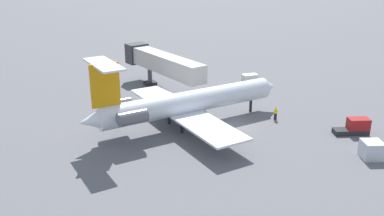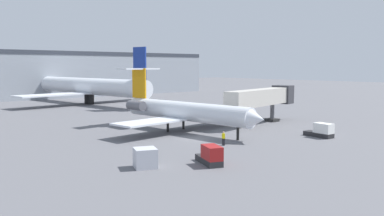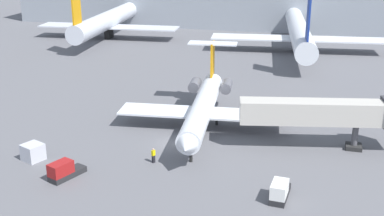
{
  "view_description": "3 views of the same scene",
  "coord_description": "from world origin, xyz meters",
  "px_view_note": "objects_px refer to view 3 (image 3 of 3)",
  "views": [
    {
      "loc": [
        -41.05,
        24.9,
        19.61
      ],
      "look_at": [
        1.04,
        5.27,
        2.65
      ],
      "focal_mm": 39.23,
      "sensor_mm": 36.0,
      "label": 1
    },
    {
      "loc": [
        -34.54,
        -38.64,
        9.44
      ],
      "look_at": [
        0.13,
        1.13,
        3.91
      ],
      "focal_mm": 37.64,
      "sensor_mm": 36.0,
      "label": 2
    },
    {
      "loc": [
        15.27,
        -51.48,
        23.27
      ],
      "look_at": [
        0.7,
        5.74,
        2.56
      ],
      "focal_mm": 46.17,
      "sensor_mm": 36.0,
      "label": 3
    }
  ],
  "objects_px": {
    "jet_bridge": "(331,113)",
    "baggage_tug_trailing": "(64,171)",
    "cargo_container_uld": "(33,152)",
    "parked_airliner_west_end": "(108,20)",
    "ground_crew_marshaller": "(153,155)",
    "parked_airliner_west_mid": "(299,32)",
    "regional_jet": "(204,105)",
    "baggage_tug_lead": "(280,191)"
  },
  "relations": [
    {
      "from": "parked_airliner_west_end",
      "to": "parked_airliner_west_mid",
      "type": "xyz_separation_m",
      "value": [
        44.34,
        -3.49,
        0.02
      ]
    },
    {
      "from": "cargo_container_uld",
      "to": "jet_bridge",
      "type": "bearing_deg",
      "value": 19.67
    },
    {
      "from": "ground_crew_marshaller",
      "to": "parked_airliner_west_mid",
      "type": "xyz_separation_m",
      "value": [
        12.36,
        58.56,
        3.46
      ]
    },
    {
      "from": "jet_bridge",
      "to": "baggage_tug_lead",
      "type": "height_order",
      "value": "jet_bridge"
    },
    {
      "from": "baggage_tug_trailing",
      "to": "ground_crew_marshaller",
      "type": "bearing_deg",
      "value": 37.0
    },
    {
      "from": "jet_bridge",
      "to": "baggage_tug_trailing",
      "type": "distance_m",
      "value": 29.86
    },
    {
      "from": "baggage_tug_trailing",
      "to": "cargo_container_uld",
      "type": "distance_m",
      "value": 6.24
    },
    {
      "from": "baggage_tug_lead",
      "to": "cargo_container_uld",
      "type": "relative_size",
      "value": 1.56
    },
    {
      "from": "jet_bridge",
      "to": "baggage_tug_trailing",
      "type": "bearing_deg",
      "value": -151.04
    },
    {
      "from": "cargo_container_uld",
      "to": "parked_airliner_west_end",
      "type": "bearing_deg",
      "value": 106.38
    },
    {
      "from": "parked_airliner_west_end",
      "to": "parked_airliner_west_mid",
      "type": "relative_size",
      "value": 0.92
    },
    {
      "from": "parked_airliner_west_mid",
      "to": "baggage_tug_trailing",
      "type": "bearing_deg",
      "value": -107.25
    },
    {
      "from": "jet_bridge",
      "to": "cargo_container_uld",
      "type": "height_order",
      "value": "jet_bridge"
    },
    {
      "from": "baggage_tug_lead",
      "to": "parked_airliner_west_mid",
      "type": "bearing_deg",
      "value": 91.38
    },
    {
      "from": "baggage_tug_lead",
      "to": "regional_jet",
      "type": "bearing_deg",
      "value": 124.47
    },
    {
      "from": "cargo_container_uld",
      "to": "parked_airliner_west_mid",
      "type": "height_order",
      "value": "parked_airliner_west_mid"
    },
    {
      "from": "cargo_container_uld",
      "to": "baggage_tug_trailing",
      "type": "bearing_deg",
      "value": -30.34
    },
    {
      "from": "jet_bridge",
      "to": "baggage_tug_trailing",
      "type": "relative_size",
      "value": 4.4
    },
    {
      "from": "regional_jet",
      "to": "cargo_container_uld",
      "type": "distance_m",
      "value": 21.26
    },
    {
      "from": "jet_bridge",
      "to": "ground_crew_marshaller",
      "type": "bearing_deg",
      "value": -154.81
    },
    {
      "from": "baggage_tug_lead",
      "to": "cargo_container_uld",
      "type": "height_order",
      "value": "baggage_tug_lead"
    },
    {
      "from": "ground_crew_marshaller",
      "to": "parked_airliner_west_end",
      "type": "xyz_separation_m",
      "value": [
        -31.99,
        62.05,
        3.44
      ]
    },
    {
      "from": "regional_jet",
      "to": "parked_airliner_west_mid",
      "type": "xyz_separation_m",
      "value": [
        9.46,
        47.16,
        1.26
      ]
    },
    {
      "from": "cargo_container_uld",
      "to": "parked_airliner_west_end",
      "type": "distance_m",
      "value": 67.44
    },
    {
      "from": "regional_jet",
      "to": "jet_bridge",
      "type": "relative_size",
      "value": 1.45
    },
    {
      "from": "ground_crew_marshaller",
      "to": "baggage_tug_trailing",
      "type": "height_order",
      "value": "baggage_tug_trailing"
    },
    {
      "from": "regional_jet",
      "to": "parked_airliner_west_mid",
      "type": "bearing_deg",
      "value": 78.65
    },
    {
      "from": "baggage_tug_trailing",
      "to": "jet_bridge",
      "type": "bearing_deg",
      "value": 28.96
    },
    {
      "from": "parked_airliner_west_end",
      "to": "parked_airliner_west_mid",
      "type": "height_order",
      "value": "parked_airliner_west_mid"
    },
    {
      "from": "ground_crew_marshaller",
      "to": "baggage_tug_lead",
      "type": "height_order",
      "value": "baggage_tug_lead"
    },
    {
      "from": "regional_jet",
      "to": "parked_airliner_west_mid",
      "type": "distance_m",
      "value": 48.11
    },
    {
      "from": "ground_crew_marshaller",
      "to": "parked_airliner_west_mid",
      "type": "distance_m",
      "value": 59.95
    },
    {
      "from": "parked_airliner_west_mid",
      "to": "regional_jet",
      "type": "bearing_deg",
      "value": -101.35
    },
    {
      "from": "baggage_tug_lead",
      "to": "jet_bridge",
      "type": "bearing_deg",
      "value": 71.3
    },
    {
      "from": "ground_crew_marshaller",
      "to": "cargo_container_uld",
      "type": "relative_size",
      "value": 0.64
    },
    {
      "from": "regional_jet",
      "to": "parked_airliner_west_end",
      "type": "bearing_deg",
      "value": 124.56
    },
    {
      "from": "baggage_tug_trailing",
      "to": "parked_airliner_west_end",
      "type": "bearing_deg",
      "value": 109.79
    },
    {
      "from": "parked_airliner_west_mid",
      "to": "parked_airliner_west_end",
      "type": "bearing_deg",
      "value": 175.51
    },
    {
      "from": "regional_jet",
      "to": "ground_crew_marshaller",
      "type": "height_order",
      "value": "regional_jet"
    },
    {
      "from": "ground_crew_marshaller",
      "to": "baggage_tug_lead",
      "type": "xyz_separation_m",
      "value": [
        13.87,
        -4.59,
        -0.02
      ]
    },
    {
      "from": "parked_airliner_west_end",
      "to": "ground_crew_marshaller",
      "type": "bearing_deg",
      "value": -62.73
    },
    {
      "from": "jet_bridge",
      "to": "ground_crew_marshaller",
      "type": "relative_size",
      "value": 11.02
    }
  ]
}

